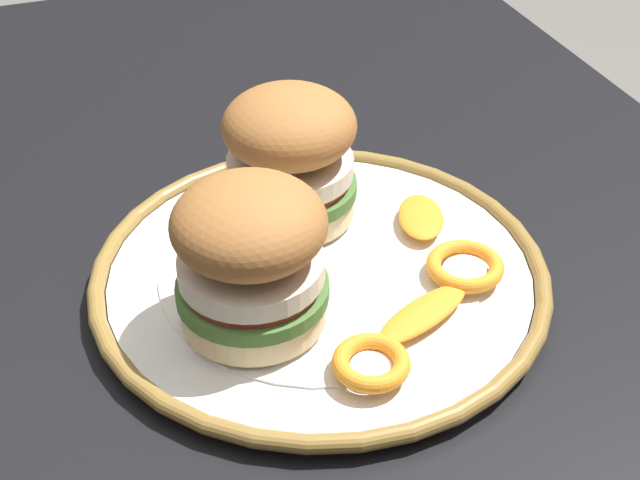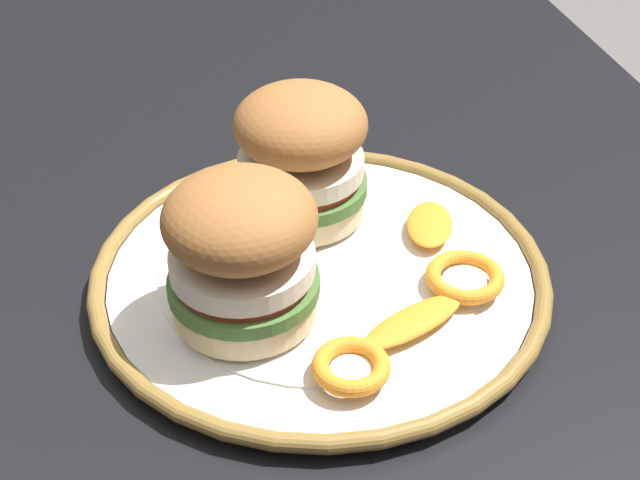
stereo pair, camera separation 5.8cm
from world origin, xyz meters
TOP-DOWN VIEW (x-y plane):
  - dining_table at (0.00, 0.00)m, footprint 1.11×0.83m
  - dinner_plate at (0.03, 0.04)m, footprint 0.32×0.32m
  - sandwich_half_left at (0.07, -0.02)m, footprint 0.13×0.13m
  - sandwich_half_right at (-0.03, 0.04)m, footprint 0.14×0.14m
  - orange_peel_curled at (0.14, 0.04)m, footprint 0.06×0.06m
  - orange_peel_strip_long at (0.01, 0.13)m, footprint 0.07×0.05m
  - orange_peel_strip_short at (0.11, 0.09)m, footprint 0.06×0.08m
  - orange_peel_small_curl at (0.07, 0.13)m, footprint 0.07×0.07m

SIDE VIEW (x-z plane):
  - dining_table at x=0.00m, z-range 0.26..1.03m
  - dinner_plate at x=0.03m, z-range 0.77..0.78m
  - orange_peel_strip_long at x=0.01m, z-range 0.78..0.79m
  - orange_peel_strip_short at x=0.11m, z-range 0.78..0.79m
  - orange_peel_small_curl at x=0.07m, z-range 0.78..0.79m
  - orange_peel_curled at x=0.14m, z-range 0.78..0.79m
  - sandwich_half_left at x=0.07m, z-range 0.78..0.88m
  - sandwich_half_right at x=-0.03m, z-range 0.78..0.88m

